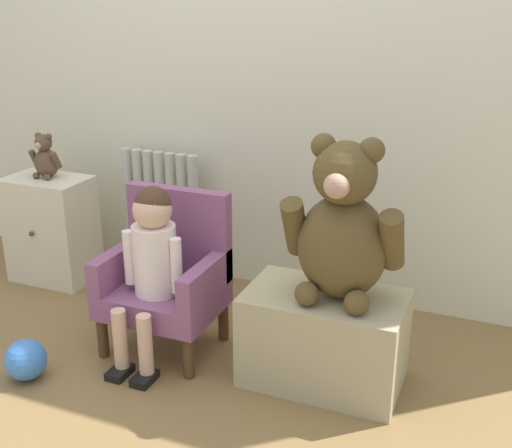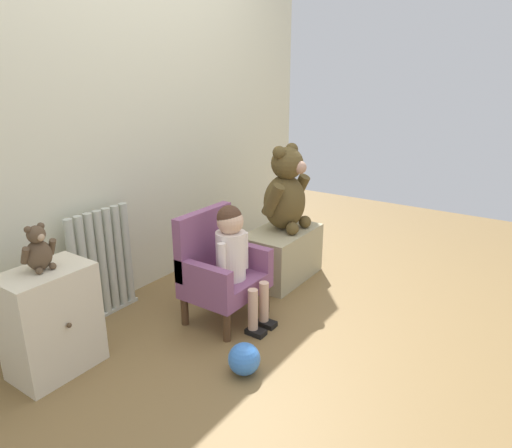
{
  "view_description": "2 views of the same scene",
  "coord_description": "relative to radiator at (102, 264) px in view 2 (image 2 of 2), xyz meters",
  "views": [
    {
      "loc": [
        1.2,
        -1.61,
        1.39
      ],
      "look_at": [
        0.34,
        0.45,
        0.57
      ],
      "focal_mm": 45.0,
      "sensor_mm": 36.0,
      "label": 1
    },
    {
      "loc": [
        -1.93,
        -1.12,
        1.39
      ],
      "look_at": [
        0.31,
        0.41,
        0.49
      ],
      "focal_mm": 32.0,
      "sensor_mm": 36.0,
      "label": 2
    }
  ],
  "objects": [
    {
      "name": "toy_ball",
      "position": [
        -0.0,
        -1.03,
        -0.24
      ],
      "size": [
        0.16,
        0.16,
        0.16
      ],
      "primitive_type": "sphere",
      "color": "#3B79D3",
      "rests_on": "ground_plane"
    },
    {
      "name": "child_armchair",
      "position": [
        0.37,
        -0.58,
        -0.02
      ],
      "size": [
        0.45,
        0.37,
        0.64
      ],
      "color": "#834C73",
      "rests_on": "ground_plane"
    },
    {
      "name": "large_teddy_bear",
      "position": [
        1.09,
        -0.6,
        0.29
      ],
      "size": [
        0.43,
        0.3,
        0.59
      ],
      "color": "brown",
      "rests_on": "low_bench"
    },
    {
      "name": "ground_plane",
      "position": [
        0.41,
        -1.01,
        -0.32
      ],
      "size": [
        6.0,
        6.0,
        0.0
      ],
      "primitive_type": "plane",
      "color": "brown"
    },
    {
      "name": "radiator",
      "position": [
        0.0,
        0.0,
        0.0
      ],
      "size": [
        0.43,
        0.05,
        0.65
      ],
      "color": "#B7BBAB",
      "rests_on": "ground_plane"
    },
    {
      "name": "small_dresser",
      "position": [
        -0.49,
        -0.24,
        -0.06
      ],
      "size": [
        0.4,
        0.29,
        0.53
      ],
      "color": "beige",
      "rests_on": "ground_plane"
    },
    {
      "name": "low_bench",
      "position": [
        1.04,
        -0.61,
        -0.15
      ],
      "size": [
        0.58,
        0.35,
        0.36
      ],
      "primitive_type": "cube",
      "color": "tan",
      "rests_on": "ground_plane"
    },
    {
      "name": "back_wall",
      "position": [
        0.41,
        0.12,
        0.88
      ],
      "size": [
        3.8,
        0.05,
        2.4
      ],
      "primitive_type": "cube",
      "color": "beige",
      "rests_on": "ground_plane"
    },
    {
      "name": "small_teddy_bear",
      "position": [
        -0.49,
        -0.23,
        0.3
      ],
      "size": [
        0.16,
        0.11,
        0.22
      ],
      "color": "brown",
      "rests_on": "small_dresser"
    },
    {
      "name": "child_figure",
      "position": [
        0.37,
        -0.69,
        0.13
      ],
      "size": [
        0.25,
        0.35,
        0.7
      ],
      "color": "silver",
      "rests_on": "ground_plane"
    }
  ]
}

